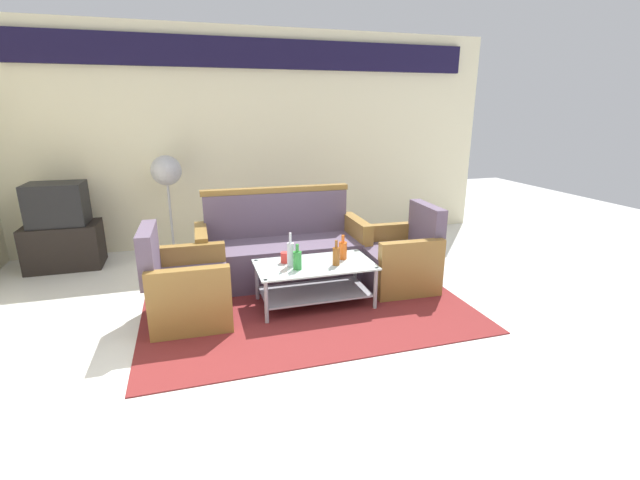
{
  "coord_description": "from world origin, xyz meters",
  "views": [
    {
      "loc": [
        -1.0,
        -3.0,
        1.8
      ],
      "look_at": [
        0.11,
        0.68,
        0.65
      ],
      "focal_mm": 24.64,
      "sensor_mm": 36.0,
      "label": 1
    }
  ],
  "objects_px": {
    "bottle_green": "(297,260)",
    "armchair_left": "(186,289)",
    "bottle_clear": "(291,254)",
    "coffee_table": "(315,278)",
    "tv_stand": "(64,246)",
    "television": "(57,204)",
    "pedestal_fan": "(167,177)",
    "bottle_orange": "(343,250)",
    "couch": "(282,251)",
    "armchair_right": "(400,260)",
    "cup": "(285,257)",
    "bottle_brown": "(336,256)"
  },
  "relations": [
    {
      "from": "bottle_green",
      "to": "armchair_left",
      "type": "bearing_deg",
      "value": 173.04
    },
    {
      "from": "bottle_clear",
      "to": "coffee_table",
      "type": "bearing_deg",
      "value": -1.29
    },
    {
      "from": "tv_stand",
      "to": "television",
      "type": "distance_m",
      "value": 0.5
    },
    {
      "from": "pedestal_fan",
      "to": "bottle_orange",
      "type": "bearing_deg",
      "value": -48.53
    },
    {
      "from": "couch",
      "to": "armchair_right",
      "type": "xyz_separation_m",
      "value": [
        1.14,
        -0.57,
        -0.03
      ]
    },
    {
      "from": "coffee_table",
      "to": "armchair_right",
      "type": "bearing_deg",
      "value": 11.25
    },
    {
      "from": "bottle_orange",
      "to": "tv_stand",
      "type": "height_order",
      "value": "bottle_orange"
    },
    {
      "from": "cup",
      "to": "bottle_clear",
      "type": "bearing_deg",
      "value": -75.73
    },
    {
      "from": "armchair_left",
      "to": "armchair_right",
      "type": "xyz_separation_m",
      "value": [
        2.15,
        0.17,
        0.0
      ]
    },
    {
      "from": "couch",
      "to": "armchair_left",
      "type": "relative_size",
      "value": 2.13
    },
    {
      "from": "bottle_orange",
      "to": "television",
      "type": "distance_m",
      "value": 3.35
    },
    {
      "from": "armchair_left",
      "to": "bottle_orange",
      "type": "relative_size",
      "value": 3.58
    },
    {
      "from": "couch",
      "to": "pedestal_fan",
      "type": "xyz_separation_m",
      "value": [
        -1.16,
        1.12,
        0.7
      ]
    },
    {
      "from": "armchair_left",
      "to": "bottle_brown",
      "type": "distance_m",
      "value": 1.37
    },
    {
      "from": "armchair_right",
      "to": "bottle_orange",
      "type": "bearing_deg",
      "value": 103.14
    },
    {
      "from": "coffee_table",
      "to": "bottle_orange",
      "type": "relative_size",
      "value": 4.63
    },
    {
      "from": "bottle_clear",
      "to": "tv_stand",
      "type": "distance_m",
      "value": 2.95
    },
    {
      "from": "couch",
      "to": "bottle_clear",
      "type": "distance_m",
      "value": 0.79
    },
    {
      "from": "bottle_orange",
      "to": "cup",
      "type": "relative_size",
      "value": 2.38
    },
    {
      "from": "tv_stand",
      "to": "pedestal_fan",
      "type": "relative_size",
      "value": 0.63
    },
    {
      "from": "coffee_table",
      "to": "cup",
      "type": "bearing_deg",
      "value": 154.75
    },
    {
      "from": "armchair_left",
      "to": "television",
      "type": "bearing_deg",
      "value": -141.72
    },
    {
      "from": "armchair_left",
      "to": "bottle_brown",
      "type": "height_order",
      "value": "armchair_left"
    },
    {
      "from": "cup",
      "to": "television",
      "type": "bearing_deg",
      "value": 142.76
    },
    {
      "from": "television",
      "to": "armchair_right",
      "type": "bearing_deg",
      "value": 155.72
    },
    {
      "from": "armchair_right",
      "to": "tv_stand",
      "type": "distance_m",
      "value": 3.88
    },
    {
      "from": "armchair_left",
      "to": "armchair_right",
      "type": "distance_m",
      "value": 2.16
    },
    {
      "from": "couch",
      "to": "armchair_right",
      "type": "height_order",
      "value": "couch"
    },
    {
      "from": "armchair_right",
      "to": "coffee_table",
      "type": "distance_m",
      "value": 1.01
    },
    {
      "from": "bottle_orange",
      "to": "bottle_clear",
      "type": "relative_size",
      "value": 0.74
    },
    {
      "from": "cup",
      "to": "television",
      "type": "distance_m",
      "value": 2.86
    },
    {
      "from": "coffee_table",
      "to": "bottle_brown",
      "type": "bearing_deg",
      "value": -24.16
    },
    {
      "from": "couch",
      "to": "television",
      "type": "distance_m",
      "value": 2.64
    },
    {
      "from": "bottle_orange",
      "to": "pedestal_fan",
      "type": "bearing_deg",
      "value": 131.47
    },
    {
      "from": "armchair_right",
      "to": "coffee_table",
      "type": "relative_size",
      "value": 0.77
    },
    {
      "from": "coffee_table",
      "to": "bottle_clear",
      "type": "distance_m",
      "value": 0.35
    },
    {
      "from": "cup",
      "to": "television",
      "type": "height_order",
      "value": "television"
    },
    {
      "from": "bottle_brown",
      "to": "tv_stand",
      "type": "relative_size",
      "value": 0.3
    },
    {
      "from": "armchair_right",
      "to": "bottle_brown",
      "type": "distance_m",
      "value": 0.88
    },
    {
      "from": "coffee_table",
      "to": "pedestal_fan",
      "type": "xyz_separation_m",
      "value": [
        -1.31,
        1.89,
        0.74
      ]
    },
    {
      "from": "couch",
      "to": "armchair_left",
      "type": "bearing_deg",
      "value": 36.92
    },
    {
      "from": "bottle_green",
      "to": "tv_stand",
      "type": "relative_size",
      "value": 0.3
    },
    {
      "from": "tv_stand",
      "to": "bottle_brown",
      "type": "bearing_deg",
      "value": -35.4
    },
    {
      "from": "couch",
      "to": "bottle_green",
      "type": "xyz_separation_m",
      "value": [
        -0.04,
        -0.85,
        0.18
      ]
    },
    {
      "from": "couch",
      "to": "coffee_table",
      "type": "height_order",
      "value": "couch"
    },
    {
      "from": "bottle_orange",
      "to": "pedestal_fan",
      "type": "relative_size",
      "value": 0.19
    },
    {
      "from": "coffee_table",
      "to": "television",
      "type": "relative_size",
      "value": 1.81
    },
    {
      "from": "bottle_orange",
      "to": "cup",
      "type": "distance_m",
      "value": 0.56
    },
    {
      "from": "armchair_left",
      "to": "bottle_clear",
      "type": "height_order",
      "value": "armchair_left"
    },
    {
      "from": "bottle_clear",
      "to": "pedestal_fan",
      "type": "height_order",
      "value": "pedestal_fan"
    }
  ]
}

